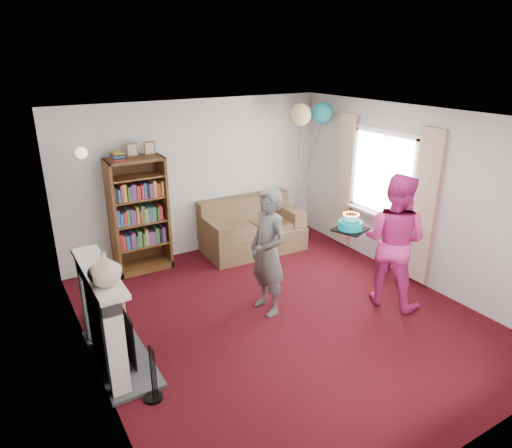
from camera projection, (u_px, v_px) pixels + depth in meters
ground at (282, 317)px, 5.82m from camera, size 5.00×5.00×0.00m
wall_back at (197, 178)px, 7.40m from camera, size 4.50×0.02×2.50m
wall_left at (86, 269)px, 4.29m from camera, size 0.02×5.00×2.50m
wall_right at (416, 196)px, 6.47m from camera, size 0.02×5.00×2.50m
ceiling at (287, 117)px, 4.94m from camera, size 4.50×5.00×0.01m
fireplace at (108, 322)px, 4.79m from camera, size 0.55×1.80×1.12m
window_bay at (382, 190)px, 6.94m from camera, size 0.14×2.02×2.20m
wall_sconce at (81, 153)px, 6.21m from camera, size 0.16×0.23×0.16m
bookcase at (139, 216)px, 6.85m from camera, size 0.83×0.42×1.96m
sofa at (251, 231)px, 7.73m from camera, size 1.65×0.87×0.87m
wicker_basket at (109, 309)px, 5.69m from camera, size 0.40×0.40×0.36m
person_striped at (268, 252)px, 5.69m from camera, size 0.43×0.63×1.65m
person_magenta at (393, 241)px, 5.87m from camera, size 0.97×1.06×1.78m
birthday_cake at (350, 225)px, 5.71m from camera, size 0.37×0.37×0.22m
balloons at (311, 114)px, 7.45m from camera, size 0.79×0.35×1.74m
mantel_vase at (104, 268)px, 4.23m from camera, size 0.34×0.34×0.33m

